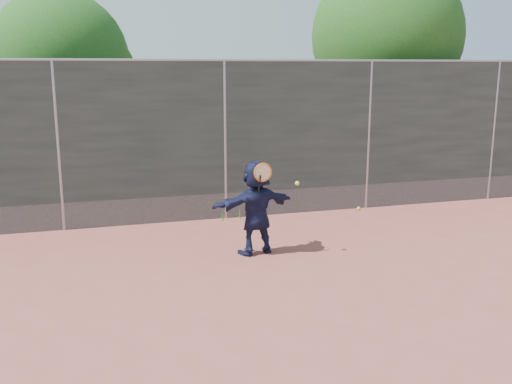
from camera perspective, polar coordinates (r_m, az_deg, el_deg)
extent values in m
plane|color=#9E4C42|center=(7.94, 2.80, -8.93)|extent=(80.00, 80.00, 0.00)
imported|color=#15193A|center=(8.88, 0.00, -1.56)|extent=(1.44, 0.72, 1.48)
sphere|color=#D6F436|center=(11.91, 10.22, -1.62)|extent=(0.07, 0.07, 0.07)
cube|color=#38423D|center=(10.82, -3.13, 6.39)|extent=(20.00, 0.04, 2.50)
cube|color=slate|center=(11.08, -3.03, -1.35)|extent=(20.00, 0.03, 0.50)
cylinder|color=gray|center=(10.76, -3.21, 13.02)|extent=(20.00, 0.05, 0.05)
cylinder|color=gray|center=(10.60, -19.16, 4.22)|extent=(0.06, 0.06, 3.00)
cylinder|color=gray|center=(10.85, -3.11, 5.08)|extent=(0.06, 0.06, 3.00)
cylinder|color=gray|center=(11.88, 11.19, 5.50)|extent=(0.06, 0.06, 3.00)
cylinder|color=gray|center=(13.52, 22.64, 5.60)|extent=(0.06, 0.06, 3.00)
torus|color=orange|center=(8.58, 0.69, 1.97)|extent=(0.29, 0.05, 0.29)
cylinder|color=beige|center=(8.58, 0.69, 1.97)|extent=(0.25, 0.03, 0.25)
cylinder|color=black|center=(8.63, 0.33, 0.67)|extent=(0.04, 0.13, 0.33)
sphere|color=#D6F436|center=(8.73, 4.14, 0.88)|extent=(0.07, 0.07, 0.07)
cylinder|color=#382314|center=(14.54, 12.50, 5.89)|extent=(0.28, 0.28, 2.60)
sphere|color=#23561C|center=(14.46, 12.94, 14.93)|extent=(3.60, 3.60, 3.60)
sphere|color=#23561C|center=(14.98, 14.97, 13.36)|extent=(2.52, 2.52, 2.52)
cylinder|color=#382314|center=(13.62, -18.46, 4.27)|extent=(0.28, 0.28, 2.20)
sphere|color=#23561C|center=(13.50, -19.03, 12.37)|extent=(3.00, 3.00, 3.00)
sphere|color=#23561C|center=(13.69, -16.35, 11.28)|extent=(2.10, 2.10, 2.10)
cone|color=#387226|center=(11.06, -1.62, -2.01)|extent=(0.03, 0.03, 0.26)
cone|color=#387226|center=(11.15, -0.16, -1.78)|extent=(0.03, 0.03, 0.30)
cone|color=#387226|center=(10.96, -3.37, -2.26)|extent=(0.03, 0.03, 0.22)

